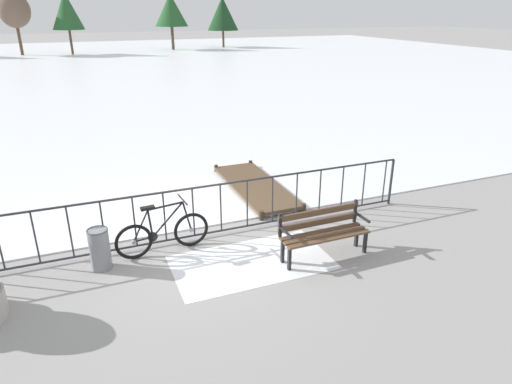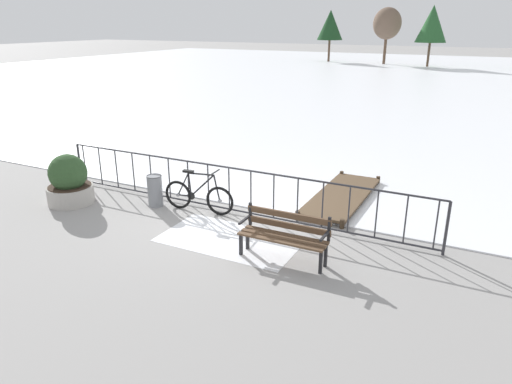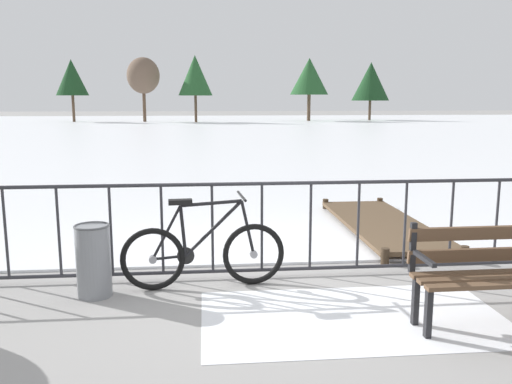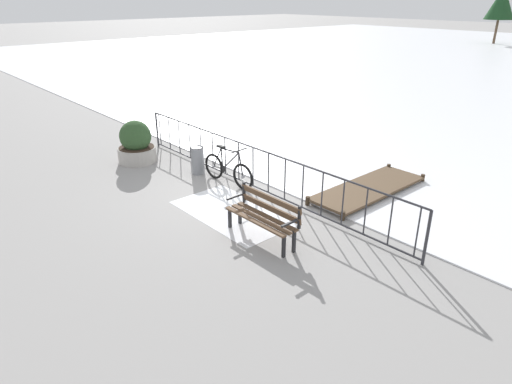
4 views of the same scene
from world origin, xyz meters
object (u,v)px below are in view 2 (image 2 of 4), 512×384
(planter_with_shrub, at_px, (69,182))
(trash_bin, at_px, (155,190))
(bicycle_near_railing, at_px, (198,196))
(park_bench, at_px, (285,232))

(planter_with_shrub, relative_size, trash_bin, 1.61)
(bicycle_near_railing, xyz_separation_m, park_bench, (2.60, -1.15, 0.14))
(park_bench, distance_m, planter_with_shrub, 5.58)
(bicycle_near_railing, height_order, park_bench, bicycle_near_railing)
(trash_bin, bearing_deg, park_bench, -15.28)
(park_bench, xyz_separation_m, trash_bin, (-3.69, 1.01, -0.14))
(bicycle_near_railing, distance_m, park_bench, 2.84)
(planter_with_shrub, bearing_deg, park_bench, -2.58)
(bicycle_near_railing, height_order, planter_with_shrub, planter_with_shrub)
(bicycle_near_railing, bearing_deg, park_bench, -23.98)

